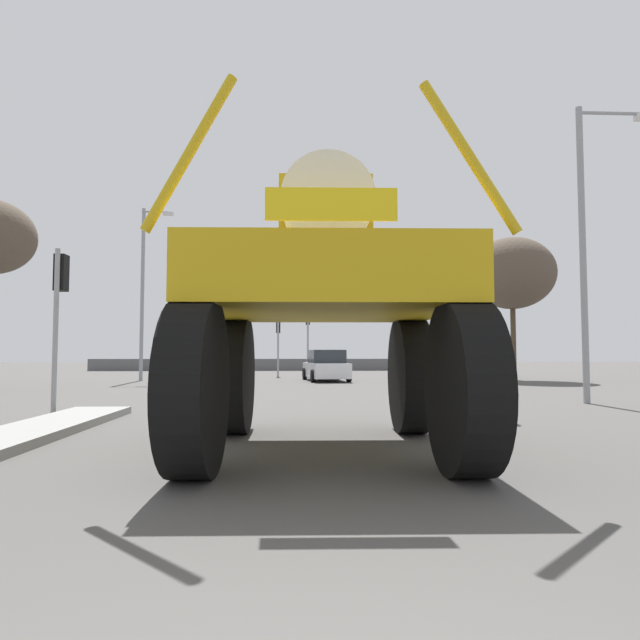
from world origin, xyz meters
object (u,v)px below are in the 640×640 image
(traffic_signal_near_right, at_px, (471,294))
(traffic_signal_far_left, at_px, (278,333))
(sedan_ahead, at_px, (326,366))
(streetlight_near_right, at_px, (588,236))
(oversize_sprayer, at_px, (326,306))
(traffic_signal_near_left, at_px, (60,294))
(streetlight_far_left, at_px, (144,286))
(bare_tree_right, at_px, (512,274))
(traffic_signal_far_right, at_px, (308,327))

(traffic_signal_near_right, height_order, traffic_signal_far_left, traffic_signal_near_right)
(sedan_ahead, distance_m, traffic_signal_near_right, 14.67)
(traffic_signal_near_right, distance_m, streetlight_near_right, 4.93)
(oversize_sprayer, bearing_deg, traffic_signal_near_left, 52.01)
(oversize_sprayer, xyz_separation_m, traffic_signal_near_left, (-5.78, 4.77, 0.66))
(sedan_ahead, relative_size, traffic_signal_near_left, 1.15)
(streetlight_far_left, bearing_deg, traffic_signal_far_left, 35.23)
(bare_tree_right, bearing_deg, traffic_signal_near_right, -115.35)
(oversize_sprayer, bearing_deg, sedan_ahead, -1.80)
(oversize_sprayer, relative_size, sedan_ahead, 1.27)
(traffic_signal_far_right, bearing_deg, sedan_ahead, -81.44)
(oversize_sprayer, relative_size, bare_tree_right, 0.75)
(traffic_signal_far_left, bearing_deg, streetlight_far_left, -144.77)
(oversize_sprayer, relative_size, traffic_signal_far_left, 1.56)
(traffic_signal_near_left, distance_m, traffic_signal_near_right, 9.49)
(oversize_sprayer, xyz_separation_m, traffic_signal_far_right, (0.34, 24.17, 0.82))
(traffic_signal_near_right, bearing_deg, traffic_signal_near_left, 179.99)
(streetlight_far_left, bearing_deg, streetlight_near_right, -39.07)
(traffic_signal_near_left, height_order, traffic_signal_far_right, traffic_signal_far_right)
(bare_tree_right, bearing_deg, traffic_signal_far_left, 158.55)
(sedan_ahead, distance_m, traffic_signal_far_left, 5.98)
(oversize_sprayer, distance_m, traffic_signal_far_right, 24.19)
(sedan_ahead, xyz_separation_m, traffic_signal_near_right, (2.60, -14.29, 2.06))
(traffic_signal_far_left, relative_size, bare_tree_right, 0.48)
(oversize_sprayer, xyz_separation_m, traffic_signal_near_right, (3.71, 4.77, 0.71))
(traffic_signal_near_left, height_order, bare_tree_right, bare_tree_right)
(sedan_ahead, height_order, bare_tree_right, bare_tree_right)
(traffic_signal_far_right, distance_m, streetlight_far_left, 9.61)
(traffic_signal_near_right, bearing_deg, traffic_signal_far_left, 104.73)
(traffic_signal_far_left, height_order, traffic_signal_far_right, traffic_signal_far_right)
(streetlight_far_left, bearing_deg, bare_tree_right, -0.43)
(traffic_signal_near_left, relative_size, streetlight_far_left, 0.43)
(traffic_signal_near_left, bearing_deg, traffic_signal_far_left, 77.25)
(traffic_signal_near_left, xyz_separation_m, streetlight_near_right, (13.53, 2.11, 1.93))
(traffic_signal_near_right, xyz_separation_m, streetlight_near_right, (4.04, 2.11, 1.88))
(traffic_signal_near_left, bearing_deg, traffic_signal_far_right, 72.49)
(streetlight_far_left, height_order, bare_tree_right, streetlight_far_left)
(traffic_signal_far_right, bearing_deg, traffic_signal_far_left, 179.75)
(traffic_signal_far_left, bearing_deg, oversize_sprayer, -86.71)
(bare_tree_right, bearing_deg, traffic_signal_near_left, -138.26)
(traffic_signal_near_left, bearing_deg, sedan_ahead, 64.26)
(sedan_ahead, relative_size, bare_tree_right, 0.59)
(traffic_signal_near_right, distance_m, traffic_signal_far_left, 20.07)
(traffic_signal_far_left, xyz_separation_m, streetlight_near_right, (9.14, -17.30, 2.12))
(sedan_ahead, bearing_deg, traffic_signal_near_left, 147.15)
(oversize_sprayer, distance_m, streetlight_far_left, 21.28)
(oversize_sprayer, distance_m, bare_tree_right, 22.43)
(traffic_signal_far_left, distance_m, bare_tree_right, 13.27)
(traffic_signal_near_right, bearing_deg, sedan_ahead, 100.33)
(oversize_sprayer, height_order, traffic_signal_far_right, oversize_sprayer)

